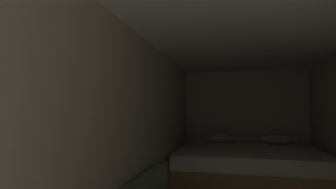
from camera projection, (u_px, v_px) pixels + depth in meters
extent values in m
cube|color=beige|center=(245.00, 126.00, 5.09)|extent=(2.41, 0.05, 2.15)
cube|color=beige|center=(140.00, 139.00, 2.72)|extent=(0.05, 5.42, 2.15)
cube|color=white|center=(257.00, 27.00, 2.50)|extent=(2.41, 5.42, 0.05)
cube|color=tan|center=(249.00, 180.00, 4.11)|extent=(2.19, 1.79, 0.56)
cube|color=white|center=(249.00, 155.00, 4.13)|extent=(2.15, 1.75, 0.21)
ellipsoid|color=white|center=(219.00, 138.00, 4.94)|extent=(0.51, 0.28, 0.17)
ellipsoid|color=white|center=(275.00, 139.00, 4.70)|extent=(0.51, 0.28, 0.17)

